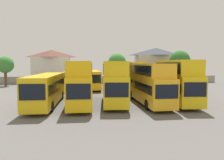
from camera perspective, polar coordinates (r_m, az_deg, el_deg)
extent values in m
plane|color=#605E5B|center=(42.83, -2.04, -1.89)|extent=(140.00, 140.00, 0.00)
cube|color=gray|center=(49.66, -2.58, 0.03)|extent=(56.00, 0.50, 1.80)
cube|color=yellow|center=(25.14, -17.28, -2.17)|extent=(2.56, 11.97, 3.15)
cube|color=black|center=(19.30, -20.88, -3.10)|extent=(2.22, 0.09, 1.42)
cube|color=black|center=(25.10, -17.30, -1.32)|extent=(2.59, 11.01, 0.99)
cylinder|color=black|center=(21.54, -16.14, -6.97)|extent=(0.30, 1.10, 1.10)
cylinder|color=black|center=(22.07, -22.11, -6.85)|extent=(0.30, 1.10, 1.10)
cylinder|color=black|center=(28.75, -13.46, -4.06)|extent=(0.30, 1.10, 1.10)
cylinder|color=black|center=(29.15, -17.99, -4.04)|extent=(0.30, 1.10, 1.10)
cube|color=yellow|center=(24.76, -8.62, -2.15)|extent=(2.72, 11.99, 3.13)
cube|color=black|center=(18.77, -9.10, -3.12)|extent=(2.16, 0.13, 1.41)
cube|color=black|center=(24.72, -8.63, -1.29)|extent=(2.74, 11.04, 0.98)
cube|color=yellow|center=(24.90, -8.66, 3.24)|extent=(2.66, 11.39, 1.52)
cube|color=black|center=(24.90, -8.66, 3.24)|extent=(2.73, 10.80, 1.06)
cylinder|color=black|center=(21.31, -5.78, -6.93)|extent=(0.32, 1.11, 1.10)
cylinder|color=black|center=(21.39, -11.88, -6.97)|extent=(0.32, 1.11, 1.10)
cylinder|color=black|center=(28.61, -6.13, -4.00)|extent=(0.32, 1.11, 1.10)
cylinder|color=black|center=(28.66, -10.66, -4.04)|extent=(0.32, 1.11, 1.10)
cube|color=yellow|center=(24.87, 0.65, -2.09)|extent=(3.26, 10.35, 3.11)
cube|color=black|center=(19.75, 1.31, -2.72)|extent=(2.25, 0.24, 1.40)
cube|color=black|center=(24.83, 0.65, -1.24)|extent=(3.24, 9.54, 0.98)
cube|color=yellow|center=(24.97, 0.63, 3.26)|extent=(3.17, 9.84, 1.53)
cube|color=black|center=(24.97, 0.63, 3.26)|extent=(3.23, 9.33, 1.07)
cylinder|color=black|center=(22.05, 4.09, -6.54)|extent=(0.38, 1.12, 1.10)
cylinder|color=black|center=(21.93, -2.08, -6.59)|extent=(0.38, 1.12, 1.10)
cylinder|color=black|center=(28.25, 2.76, -4.09)|extent=(0.38, 1.12, 1.10)
cylinder|color=black|center=(28.16, -2.04, -4.12)|extent=(0.38, 1.12, 1.10)
cube|color=yellow|center=(25.42, 9.70, -2.21)|extent=(2.90, 11.56, 2.93)
cube|color=black|center=(20.00, 14.69, -3.09)|extent=(2.21, 0.16, 1.32)
cube|color=black|center=(25.38, 9.71, -1.42)|extent=(2.91, 10.65, 0.92)
cube|color=yellow|center=(25.54, 9.58, 2.77)|extent=(2.83, 10.99, 1.47)
cube|color=black|center=(25.54, 9.58, 2.77)|extent=(2.90, 10.42, 1.03)
cylinder|color=black|center=(22.71, 15.18, -6.36)|extent=(0.34, 1.11, 1.10)
cylinder|color=black|center=(21.92, 9.57, -6.66)|extent=(0.34, 1.11, 1.10)
cylinder|color=black|center=(29.30, 9.74, -3.84)|extent=(0.34, 1.11, 1.10)
cylinder|color=black|center=(28.69, 5.32, -3.97)|extent=(0.34, 1.11, 1.10)
cube|color=yellow|center=(26.57, 17.07, -1.87)|extent=(3.20, 10.78, 3.11)
cube|color=black|center=(21.59, 21.70, -2.43)|extent=(2.18, 0.23, 1.40)
cube|color=black|center=(26.54, 17.09, -1.07)|extent=(3.18, 9.94, 0.98)
cube|color=yellow|center=(26.67, 17.01, 3.32)|extent=(3.11, 10.25, 1.69)
cube|color=black|center=(26.67, 17.01, 3.32)|extent=(3.16, 9.72, 1.18)
cylinder|color=black|center=(24.14, 22.13, -5.89)|extent=(0.37, 1.12, 1.10)
cylinder|color=black|center=(23.32, 16.98, -6.12)|extent=(0.37, 1.12, 1.10)
cylinder|color=black|center=(30.20, 17.03, -3.72)|extent=(0.37, 1.12, 1.10)
cylinder|color=black|center=(29.55, 12.84, -3.82)|extent=(0.37, 1.12, 1.10)
cube|color=yellow|center=(39.73, -10.98, 0.21)|extent=(3.33, 10.82, 3.00)
cube|color=black|center=(34.37, -11.07, 0.16)|extent=(2.19, 0.25, 1.35)
cube|color=black|center=(39.70, -10.99, 0.73)|extent=(3.30, 9.97, 0.94)
cylinder|color=black|center=(36.57, -9.20, -2.18)|extent=(0.39, 1.12, 1.10)
cylinder|color=black|center=(36.60, -12.79, -2.23)|extent=(0.39, 1.12, 1.10)
cylinder|color=black|center=(43.14, -9.39, -1.17)|extent=(0.39, 1.12, 1.10)
cylinder|color=black|center=(43.16, -12.43, -1.21)|extent=(0.39, 1.12, 1.10)
cube|color=yellow|center=(39.66, -5.37, 0.32)|extent=(3.02, 10.79, 3.06)
cube|color=black|center=(34.30, -4.78, 0.29)|extent=(2.12, 0.20, 1.38)
cube|color=black|center=(39.63, -5.37, 0.85)|extent=(3.01, 9.94, 0.97)
cylinder|color=black|center=(36.59, -3.28, -2.13)|extent=(0.36, 1.12, 1.10)
cylinder|color=black|center=(36.43, -6.75, -2.18)|extent=(0.36, 1.12, 1.10)
cylinder|color=black|center=(43.14, -4.18, -1.12)|extent=(0.36, 1.12, 1.10)
cylinder|color=black|center=(43.01, -7.12, -1.16)|extent=(0.36, 1.12, 1.10)
cube|color=#E2B70E|center=(39.57, 0.83, 0.40)|extent=(2.78, 10.44, 3.16)
cube|color=black|center=(34.36, 1.68, 0.41)|extent=(2.28, 0.12, 1.42)
cube|color=black|center=(39.54, 0.83, 0.95)|extent=(2.80, 9.61, 1.00)
cube|color=#E2B70E|center=(39.73, 0.79, 3.87)|extent=(2.72, 9.92, 1.63)
cube|color=black|center=(39.73, 0.79, 3.87)|extent=(2.80, 9.40, 1.14)
cylinder|color=black|center=(36.65, 3.17, -2.12)|extent=(0.32, 1.11, 1.10)
cylinder|color=black|center=(36.40, -0.54, -2.15)|extent=(0.32, 1.11, 1.10)
cylinder|color=black|center=(43.00, 1.98, -1.13)|extent=(0.32, 1.11, 1.10)
cylinder|color=black|center=(42.79, -1.18, -1.16)|extent=(0.32, 1.11, 1.10)
cube|color=yellow|center=(40.46, 6.30, 0.42)|extent=(3.32, 12.07, 3.10)
cube|color=black|center=(34.53, 7.68, 0.33)|extent=(2.16, 0.24, 1.39)
cube|color=black|center=(40.43, 6.30, 0.94)|extent=(3.29, 11.12, 0.98)
cube|color=yellow|center=(40.65, 6.27, 3.72)|extent=(3.22, 11.47, 1.55)
cube|color=black|center=(40.65, 6.27, 3.72)|extent=(3.27, 10.88, 1.08)
cylinder|color=black|center=(37.13, 8.80, -2.08)|extent=(0.38, 1.12, 1.10)
cylinder|color=black|center=(36.79, 5.33, -2.10)|extent=(0.38, 1.12, 1.10)
cylinder|color=black|center=(44.38, 7.07, -0.99)|extent=(0.38, 1.12, 1.10)
cylinder|color=black|center=(44.09, 4.16, -1.00)|extent=(0.38, 1.12, 1.10)
cube|color=silver|center=(57.24, -16.06, 2.77)|extent=(9.12, 6.03, 6.44)
pyramid|color=brown|center=(57.28, -16.15, 6.92)|extent=(9.58, 6.34, 1.85)
cube|color=#C6B293|center=(58.52, 11.78, 3.15)|extent=(10.24, 6.99, 6.97)
pyramid|color=#3D424C|center=(58.59, 11.85, 7.56)|extent=(10.75, 7.34, 2.03)
cylinder|color=brown|center=(52.43, 1.39, 1.19)|extent=(0.37, 0.37, 3.48)
sphere|color=#387F33|center=(52.35, 1.40, 4.80)|extent=(4.46, 4.46, 4.46)
cylinder|color=brown|center=(49.88, -26.94, 0.42)|extent=(0.57, 0.57, 3.29)
sphere|color=#387F33|center=(49.78, -27.06, 3.74)|extent=(3.54, 3.54, 3.54)
cylinder|color=brown|center=(51.88, 17.84, 1.10)|extent=(0.57, 0.57, 3.77)
sphere|color=#2D6B28|center=(51.81, 17.94, 5.01)|extent=(4.73, 4.73, 4.73)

